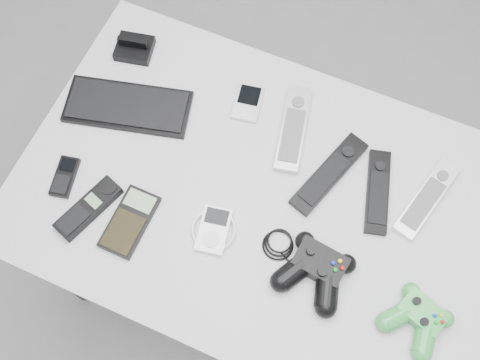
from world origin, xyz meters
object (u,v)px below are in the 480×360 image
at_px(remote_silver_b, 427,198).
at_px(controller_black, 316,269).
at_px(pda_keyboard, 128,106).
at_px(cordless_handset, 88,208).
at_px(pda, 248,103).
at_px(mp3_player, 214,230).
at_px(remote_black_a, 329,174).
at_px(controller_green, 418,318).
at_px(desk, 264,207).
at_px(mobile_phone, 65,177).
at_px(calculator, 130,222).
at_px(remote_silver_a, 293,128).
at_px(remote_black_b, 378,191).

xyz_separation_m(remote_silver_b, controller_black, (-0.17, -0.25, 0.02)).
height_order(pda_keyboard, cordless_handset, cordless_handset).
height_order(pda, mp3_player, mp3_player).
height_order(remote_black_a, controller_green, controller_green).
relative_size(desk, cordless_handset, 6.89).
relative_size(mobile_phone, cordless_handset, 0.60).
xyz_separation_m(desk, cordless_handset, (-0.35, -0.19, 0.08)).
distance_m(pda_keyboard, controller_green, 0.81).
relative_size(pda, mobile_phone, 0.98).
xyz_separation_m(pda_keyboard, controller_black, (0.56, -0.20, 0.02)).
height_order(remote_silver_b, controller_black, controller_black).
distance_m(remote_silver_b, controller_green, 0.27).
height_order(calculator, mp3_player, mp3_player).
bearing_deg(desk, calculator, -145.25).
xyz_separation_m(pda_keyboard, remote_silver_a, (0.39, 0.10, 0.00)).
height_order(remote_black_a, remote_black_b, remote_black_a).
distance_m(remote_black_b, controller_green, 0.29).
bearing_deg(controller_green, mp3_player, -163.01).
height_order(remote_silver_a, remote_black_b, remote_silver_a).
distance_m(remote_silver_a, remote_silver_b, 0.34).
relative_size(pda_keyboard, remote_black_b, 1.49).
xyz_separation_m(remote_black_b, cordless_handset, (-0.58, -0.30, 0.00)).
bearing_deg(calculator, cordless_handset, -173.60).
height_order(pda_keyboard, remote_black_b, same).
xyz_separation_m(pda, cordless_handset, (-0.22, -0.39, 0.01)).
relative_size(remote_silver_a, calculator, 1.43).
bearing_deg(remote_silver_a, mp3_player, -114.92).
bearing_deg(pda_keyboard, controller_green, -29.31).
bearing_deg(desk, remote_silver_b, 22.62).
bearing_deg(remote_black_b, mobile_phone, -174.31).
distance_m(remote_silver_a, cordless_handset, 0.50).
bearing_deg(mobile_phone, calculator, -23.23).
bearing_deg(remote_silver_b, remote_silver_a, -172.62).
xyz_separation_m(pda_keyboard, remote_black_a, (0.51, 0.03, 0.00)).
height_order(cordless_handset, controller_green, controller_green).
height_order(remote_silver_a, calculator, remote_silver_a).
distance_m(calculator, controller_black, 0.42).
bearing_deg(mobile_phone, controller_black, -10.02).
height_order(pda_keyboard, pda, pda_keyboard).
bearing_deg(desk, mp3_player, -121.78).
xyz_separation_m(pda, remote_black_a, (0.24, -0.10, 0.00)).
height_order(pda, remote_silver_a, remote_silver_a).
distance_m(pda, mobile_phone, 0.46).
bearing_deg(pda_keyboard, remote_silver_b, -9.88).
bearing_deg(controller_green, desk, 179.96).
height_order(remote_silver_b, calculator, remote_silver_b).
distance_m(desk, remote_black_b, 0.27).
relative_size(remote_black_a, controller_black, 0.88).
bearing_deg(remote_black_b, remote_black_a, 166.77).
bearing_deg(pda, mp3_player, -90.27).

